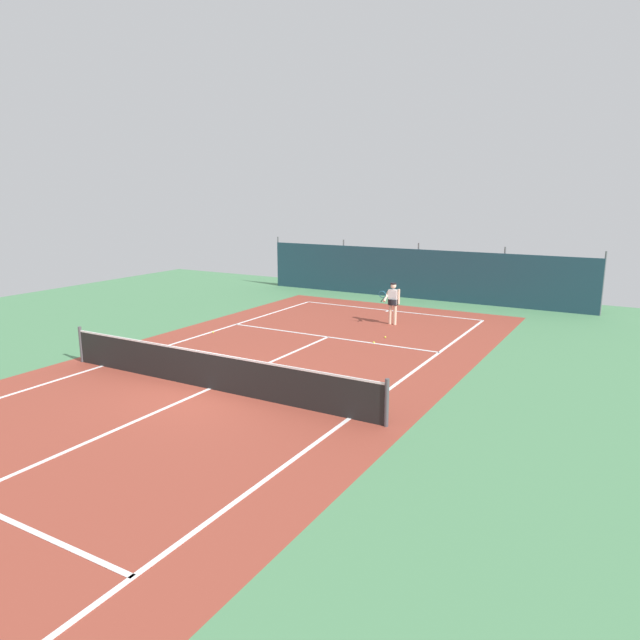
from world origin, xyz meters
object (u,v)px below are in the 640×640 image
tennis_net (209,370)px  tennis_player (393,300)px  tennis_ball_midcourt (385,337)px  water_bottle (92,345)px  tennis_ball_by_sideline (213,332)px  tennis_ball_near_player (374,342)px

tennis_net → tennis_player: size_ratio=6.17×
tennis_ball_midcourt → water_bottle: water_bottle is taller
tennis_player → water_bottle: (-7.21, -8.25, -0.84)m
tennis_net → tennis_ball_by_sideline: 6.29m
tennis_ball_near_player → tennis_ball_by_sideline: 5.96m
tennis_net → tennis_ball_midcourt: (1.82, 7.31, -0.48)m
tennis_net → tennis_ball_by_sideline: (-3.97, 4.85, -0.48)m
tennis_ball_midcourt → water_bottle: size_ratio=0.28×
tennis_player → water_bottle: bearing=47.2°
tennis_player → tennis_ball_midcourt: 2.41m
tennis_net → tennis_ball_near_player: size_ratio=153.33×
tennis_player → tennis_ball_by_sideline: size_ratio=24.85×
tennis_ball_midcourt → tennis_ball_by_sideline: 6.29m
tennis_ball_midcourt → water_bottle: bearing=-142.1°
tennis_ball_by_sideline → tennis_ball_midcourt: bearing=23.0°
tennis_net → tennis_ball_midcourt: tennis_net is taller
tennis_net → tennis_ball_midcourt: 7.55m
tennis_ball_near_player → tennis_player: bearing=101.1°
water_bottle → tennis_ball_by_sideline: bearing=60.7°
tennis_player → tennis_ball_by_sideline: (-5.16, -4.59, -0.93)m
tennis_ball_midcourt → tennis_ball_by_sideline: same height
tennis_net → tennis_ball_midcourt: size_ratio=153.33×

